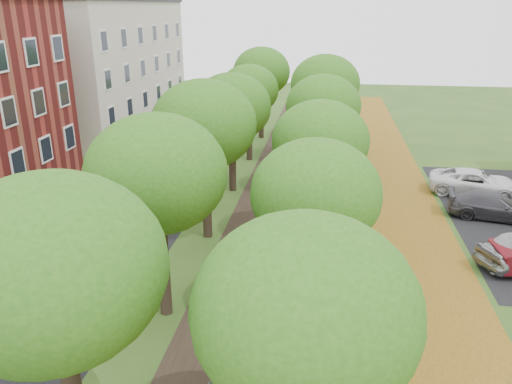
% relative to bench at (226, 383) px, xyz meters
% --- Properties ---
extents(street_asphalt, '(8.00, 70.00, 0.01)m').
position_rel_bench_xyz_m(street_asphalt, '(-8.03, 12.48, -0.42)').
color(street_asphalt, black).
rests_on(street_asphalt, ground).
extents(footpath, '(3.20, 70.00, 0.01)m').
position_rel_bench_xyz_m(footpath, '(-0.53, 12.48, -0.42)').
color(footpath, black).
rests_on(footpath, ground).
extents(leaf_verge, '(7.50, 70.00, 0.01)m').
position_rel_bench_xyz_m(leaf_verge, '(4.47, 12.48, -0.42)').
color(leaf_verge, '#99641C').
rests_on(leaf_verge, ground).
extents(tree_row_west, '(4.08, 34.08, 6.40)m').
position_rel_bench_xyz_m(tree_row_west, '(-2.73, 12.48, 4.22)').
color(tree_row_west, black).
rests_on(tree_row_west, ground).
extents(tree_row_east, '(4.08, 34.08, 6.40)m').
position_rel_bench_xyz_m(tree_row_east, '(2.07, 12.48, 4.22)').
color(tree_row_east, black).
rests_on(tree_row_east, ground).
extents(building_cream, '(10.30, 20.30, 10.40)m').
position_rel_bench_xyz_m(building_cream, '(-17.53, 30.48, 4.78)').
color(building_cream, beige).
rests_on(building_cream, ground).
extents(bench, '(0.87, 1.80, 0.82)m').
position_rel_bench_xyz_m(bench, '(0.00, 0.00, 0.00)').
color(bench, '#2A342C').
rests_on(bench, ground).
extents(car_grey, '(4.48, 2.47, 1.23)m').
position_rel_bench_xyz_m(car_grey, '(10.47, 13.44, 0.19)').
color(car_grey, '#38383D').
rests_on(car_grey, ground).
extents(car_white, '(5.12, 3.07, 1.33)m').
position_rel_bench_xyz_m(car_white, '(10.47, 16.75, 0.24)').
color(car_white, white).
rests_on(car_white, ground).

